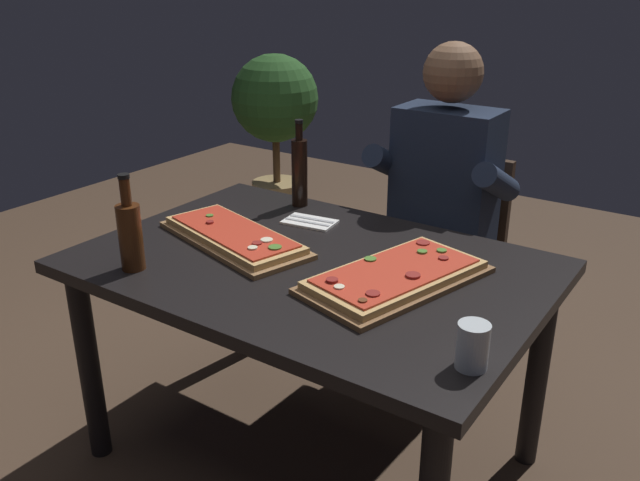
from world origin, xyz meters
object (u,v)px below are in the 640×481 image
(dining_table, at_px, (311,289))
(tumbler_near_camera, at_px, (472,349))
(pizza_rectangular_front, at_px, (234,236))
(diner_chair, at_px, (447,252))
(oil_bottle_amber, at_px, (130,234))
(wine_bottle_dark, at_px, (300,171))
(pizza_rectangular_left, at_px, (396,276))
(seated_diner, at_px, (439,201))
(potted_plant_corner, at_px, (275,121))

(dining_table, height_order, tumbler_near_camera, tumbler_near_camera)
(tumbler_near_camera, bearing_deg, pizza_rectangular_front, 164.34)
(diner_chair, bearing_deg, oil_bottle_amber, -112.21)
(pizza_rectangular_front, xyz_separation_m, wine_bottle_dark, (-0.04, 0.42, 0.12))
(dining_table, bearing_deg, pizza_rectangular_left, 2.00)
(oil_bottle_amber, relative_size, seated_diner, 0.22)
(pizza_rectangular_left, distance_m, diner_chair, 0.91)
(oil_bottle_amber, bearing_deg, diner_chair, 67.79)
(dining_table, relative_size, wine_bottle_dark, 4.31)
(pizza_rectangular_front, relative_size, diner_chair, 0.71)
(pizza_rectangular_front, height_order, diner_chair, diner_chair)
(diner_chair, bearing_deg, potted_plant_corner, 153.25)
(pizza_rectangular_front, relative_size, wine_bottle_dark, 1.89)
(pizza_rectangular_front, distance_m, oil_bottle_amber, 0.36)
(diner_chair, bearing_deg, pizza_rectangular_front, -113.49)
(dining_table, distance_m, potted_plant_corner, 2.10)
(pizza_rectangular_front, height_order, tumbler_near_camera, tumbler_near_camera)
(pizza_rectangular_front, xyz_separation_m, oil_bottle_amber, (-0.11, -0.33, 0.09))
(tumbler_near_camera, relative_size, seated_diner, 0.08)
(wine_bottle_dark, bearing_deg, diner_chair, 47.58)
(pizza_rectangular_front, bearing_deg, oil_bottle_amber, -108.68)
(dining_table, relative_size, potted_plant_corner, 1.26)
(wine_bottle_dark, xyz_separation_m, oil_bottle_amber, (-0.07, -0.74, -0.02))
(pizza_rectangular_front, xyz_separation_m, pizza_rectangular_left, (0.58, 0.03, 0.00))
(dining_table, relative_size, pizza_rectangular_left, 2.31)
(pizza_rectangular_front, distance_m, diner_chair, 0.99)
(dining_table, distance_m, wine_bottle_dark, 0.57)
(dining_table, xyz_separation_m, pizza_rectangular_front, (-0.29, -0.02, 0.11))
(pizza_rectangular_front, bearing_deg, wine_bottle_dark, 95.04)
(pizza_rectangular_left, distance_m, potted_plant_corner, 2.29)
(wine_bottle_dark, bearing_deg, pizza_rectangular_front, -84.96)
(oil_bottle_amber, relative_size, potted_plant_corner, 0.26)
(oil_bottle_amber, height_order, potted_plant_corner, potted_plant_corner)
(wine_bottle_dark, bearing_deg, potted_plant_corner, 131.19)
(seated_diner, bearing_deg, pizza_rectangular_front, -116.74)
(dining_table, distance_m, tumbler_near_camera, 0.71)
(oil_bottle_amber, bearing_deg, potted_plant_corner, 116.61)
(tumbler_near_camera, bearing_deg, diner_chair, 115.81)
(pizza_rectangular_left, relative_size, diner_chair, 0.70)
(dining_table, height_order, potted_plant_corner, potted_plant_corner)
(dining_table, distance_m, seated_diner, 0.75)
(pizza_rectangular_left, bearing_deg, seated_diner, 105.57)
(dining_table, distance_m, diner_chair, 0.87)
(potted_plant_corner, bearing_deg, diner_chair, -26.75)
(tumbler_near_camera, height_order, potted_plant_corner, potted_plant_corner)
(dining_table, height_order, diner_chair, diner_chair)
(dining_table, bearing_deg, potted_plant_corner, 130.79)
(pizza_rectangular_left, relative_size, seated_diner, 0.46)
(dining_table, bearing_deg, pizza_rectangular_front, -176.50)
(dining_table, height_order, pizza_rectangular_left, pizza_rectangular_left)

